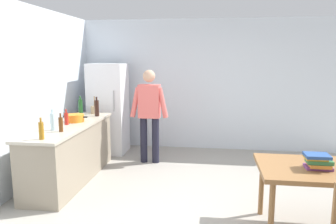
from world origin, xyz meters
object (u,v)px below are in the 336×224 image
(utensil_jar, at_px, (94,109))
(bottle_water_clear, at_px, (53,121))
(bottle_beer_brown, at_px, (61,124))
(bottle_wine_dark, at_px, (97,108))
(person, at_px, (149,110))
(bottle_wine_green, at_px, (80,107))
(dining_table, at_px, (325,174))
(cooking_pot, at_px, (75,118))
(bottle_oil_amber, at_px, (41,130))
(refrigerator, at_px, (109,108))
(bottle_sauce_red, at_px, (66,119))
(book_stack, at_px, (318,161))

(utensil_jar, relative_size, bottle_water_clear, 1.07)
(bottle_beer_brown, distance_m, bottle_wine_dark, 1.23)
(person, distance_m, bottle_wine_green, 1.23)
(bottle_beer_brown, bearing_deg, person, 58.45)
(bottle_wine_green, distance_m, bottle_beer_brown, 1.34)
(bottle_wine_green, distance_m, bottle_wine_dark, 0.34)
(bottle_wine_green, bearing_deg, bottle_wine_dark, -13.65)
(dining_table, distance_m, bottle_water_clear, 3.53)
(cooking_pot, bearing_deg, bottle_beer_brown, -81.92)
(bottle_oil_amber, bearing_deg, dining_table, -2.96)
(refrigerator, distance_m, person, 1.10)
(bottle_water_clear, relative_size, bottle_oil_amber, 1.07)
(person, height_order, bottle_sauce_red, person)
(refrigerator, distance_m, dining_table, 4.27)
(cooking_pot, relative_size, book_stack, 1.40)
(bottle_wine_dark, height_order, book_stack, bottle_wine_dark)
(bottle_wine_dark, bearing_deg, bottle_oil_amber, -93.83)
(bottle_sauce_red, xyz_separation_m, bottle_wine_dark, (0.20, 0.77, 0.05))
(person, xyz_separation_m, bottle_sauce_red, (-1.08, -1.08, 0.02))
(person, height_order, bottle_beer_brown, person)
(dining_table, xyz_separation_m, bottle_oil_amber, (-3.34, 0.17, 0.34))
(book_stack, bearing_deg, bottle_sauce_red, 161.24)
(person, distance_m, book_stack, 3.15)
(dining_table, height_order, book_stack, book_stack)
(bottle_sauce_red, distance_m, bottle_beer_brown, 0.48)
(dining_table, distance_m, bottle_oil_amber, 3.36)
(refrigerator, bearing_deg, dining_table, -39.29)
(utensil_jar, relative_size, book_stack, 1.12)
(bottle_water_clear, distance_m, bottle_wine_dark, 1.18)
(bottle_wine_green, bearing_deg, bottle_oil_amber, -82.78)
(dining_table, height_order, bottle_water_clear, bottle_water_clear)
(utensil_jar, distance_m, bottle_wine_dark, 0.28)
(refrigerator, height_order, bottle_sauce_red, refrigerator)
(bottle_oil_amber, bearing_deg, bottle_wine_green, 97.22)
(bottle_wine_dark, bearing_deg, book_stack, -31.32)
(dining_table, xyz_separation_m, bottle_wine_green, (-3.56, 1.92, 0.37))
(bottle_beer_brown, xyz_separation_m, book_stack, (3.19, -0.67, -0.17))
(bottle_wine_green, relative_size, bottle_beer_brown, 1.31)
(person, xyz_separation_m, utensil_jar, (-1.02, -0.07, 0.00))
(bottle_water_clear, height_order, book_stack, bottle_water_clear)
(utensil_jar, xyz_separation_m, bottle_water_clear, (-0.08, -1.39, 0.05))
(utensil_jar, distance_m, bottle_wine_green, 0.25)
(bottle_water_clear, distance_m, bottle_oil_amber, 0.52)
(bottle_sauce_red, distance_m, book_stack, 3.52)
(bottle_sauce_red, height_order, bottle_beer_brown, bottle_beer_brown)
(book_stack, bearing_deg, bottle_oil_amber, 175.88)
(dining_table, bearing_deg, bottle_sauce_red, 162.66)
(bottle_water_clear, bearing_deg, book_stack, -12.54)
(refrigerator, xyz_separation_m, bottle_sauce_red, (-0.13, -1.63, 0.10))
(bottle_wine_green, height_order, bottle_oil_amber, bottle_wine_green)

